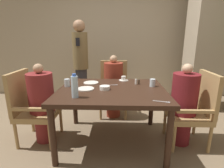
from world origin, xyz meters
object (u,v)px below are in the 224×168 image
at_px(chair_right_side, 195,108).
at_px(plate_main_left, 91,83).
at_px(plate_main_right, 86,89).
at_px(chair_far_side, 114,87).
at_px(standing_host, 81,63).
at_px(diner_in_left_chair, 42,103).
at_px(glass_tall_near, 153,83).
at_px(diner_in_far_chair, 113,86).
at_px(chair_left_side, 31,106).
at_px(bowl_small, 105,88).
at_px(glass_tall_mid, 67,83).
at_px(teacup_with_saucer, 124,79).
at_px(water_bottle, 75,87).
at_px(diner_in_right_chair, 184,104).

xyz_separation_m(chair_right_side, plate_main_left, (-1.37, 0.28, 0.25)).
bearing_deg(chair_right_side, plate_main_right, -179.23).
relative_size(chair_far_side, standing_host, 0.57).
xyz_separation_m(diner_in_left_chair, plate_main_right, (0.59, -0.02, 0.20)).
bearing_deg(glass_tall_near, diner_in_far_chair, 128.84).
bearing_deg(chair_left_side, standing_host, 70.18).
height_order(standing_host, bowl_small, standing_host).
height_order(chair_left_side, glass_tall_mid, chair_left_side).
distance_m(chair_far_side, standing_host, 0.79).
distance_m(diner_in_far_chair, plate_main_right, 0.90).
distance_m(teacup_with_saucer, glass_tall_near, 0.49).
distance_m(teacup_with_saucer, bowl_small, 0.54).
relative_size(diner_in_far_chair, chair_right_side, 1.13).
xyz_separation_m(diner_in_far_chair, chair_right_side, (1.06, -0.79, -0.05)).
bearing_deg(diner_in_left_chair, chair_left_side, -180.00).
relative_size(diner_in_far_chair, glass_tall_mid, 10.68).
bearing_deg(glass_tall_near, bowl_small, -165.27).
height_order(chair_left_side, diner_in_far_chair, diner_in_far_chair).
xyz_separation_m(diner_in_left_chair, glass_tall_mid, (0.32, 0.10, 0.25)).
relative_size(standing_host, bowl_small, 13.21).
distance_m(plate_main_right, teacup_with_saucer, 0.68).
bearing_deg(glass_tall_mid, diner_in_far_chair, 49.58).
distance_m(chair_left_side, teacup_with_saucer, 1.33).
relative_size(plate_main_left, teacup_with_saucer, 1.51).
distance_m(chair_far_side, water_bottle, 1.37).
bearing_deg(plate_main_left, chair_far_side, 65.09).
height_order(diner_in_far_chair, diner_in_right_chair, diner_in_far_chair).
xyz_separation_m(diner_in_left_chair, diner_in_far_chair, (0.91, 0.79, 0.01)).
relative_size(plate_main_left, glass_tall_near, 2.08).
relative_size(diner_in_far_chair, diner_in_right_chair, 1.02).
bearing_deg(water_bottle, chair_right_side, 12.78).
bearing_deg(glass_tall_mid, bowl_small, -14.13).
relative_size(diner_in_far_chair, plate_main_right, 5.15).
bearing_deg(diner_in_left_chair, plate_main_left, 24.89).
distance_m(diner_in_left_chair, bowl_small, 0.86).
height_order(bowl_small, glass_tall_near, glass_tall_near).
height_order(diner_in_left_chair, standing_host, standing_host).
distance_m(diner_in_left_chair, diner_in_far_chair, 1.21).
bearing_deg(plate_main_left, bowl_small, -54.99).
xyz_separation_m(chair_left_side, chair_far_side, (1.06, 0.94, 0.00)).
xyz_separation_m(chair_far_side, diner_in_right_chair, (0.91, -0.94, 0.05)).
bearing_deg(bowl_small, diner_in_far_chair, 83.93).
xyz_separation_m(diner_in_right_chair, plate_main_right, (-1.24, -0.02, 0.20)).
distance_m(chair_right_side, plate_main_left, 1.42).
distance_m(plate_main_left, bowl_small, 0.38).
distance_m(diner_in_far_chair, standing_host, 0.82).
distance_m(diner_in_left_chair, plate_main_left, 0.70).
height_order(diner_in_right_chair, glass_tall_mid, diner_in_right_chair).
height_order(water_bottle, glass_tall_near, water_bottle).
bearing_deg(standing_host, diner_in_right_chair, -37.52).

